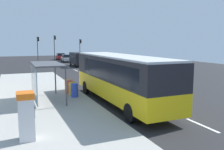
% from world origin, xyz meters
% --- Properties ---
extents(ground_plane, '(56.00, 92.00, 0.04)m').
position_xyz_m(ground_plane, '(0.00, 14.00, -0.02)').
color(ground_plane, '#262628').
extents(sidewalk_platform, '(6.20, 30.00, 0.18)m').
position_xyz_m(sidewalk_platform, '(-6.40, 2.00, 0.09)').
color(sidewalk_platform, '#ADAAA3').
rests_on(sidewalk_platform, ground).
extents(lane_stripe_seg_0, '(0.16, 2.20, 0.01)m').
position_xyz_m(lane_stripe_seg_0, '(0.25, -6.00, 0.01)').
color(lane_stripe_seg_0, silver).
rests_on(lane_stripe_seg_0, ground).
extents(lane_stripe_seg_1, '(0.16, 2.20, 0.01)m').
position_xyz_m(lane_stripe_seg_1, '(0.25, -1.00, 0.01)').
color(lane_stripe_seg_1, silver).
rests_on(lane_stripe_seg_1, ground).
extents(lane_stripe_seg_2, '(0.16, 2.20, 0.01)m').
position_xyz_m(lane_stripe_seg_2, '(0.25, 4.00, 0.01)').
color(lane_stripe_seg_2, silver).
rests_on(lane_stripe_seg_2, ground).
extents(lane_stripe_seg_3, '(0.16, 2.20, 0.01)m').
position_xyz_m(lane_stripe_seg_3, '(0.25, 9.00, 0.01)').
color(lane_stripe_seg_3, silver).
rests_on(lane_stripe_seg_3, ground).
extents(lane_stripe_seg_4, '(0.16, 2.20, 0.01)m').
position_xyz_m(lane_stripe_seg_4, '(0.25, 14.00, 0.01)').
color(lane_stripe_seg_4, silver).
rests_on(lane_stripe_seg_4, ground).
extents(lane_stripe_seg_5, '(0.16, 2.20, 0.01)m').
position_xyz_m(lane_stripe_seg_5, '(0.25, 19.00, 0.01)').
color(lane_stripe_seg_5, silver).
rests_on(lane_stripe_seg_5, ground).
extents(lane_stripe_seg_6, '(0.16, 2.20, 0.01)m').
position_xyz_m(lane_stripe_seg_6, '(0.25, 24.00, 0.01)').
color(lane_stripe_seg_6, silver).
rests_on(lane_stripe_seg_6, ground).
extents(lane_stripe_seg_7, '(0.16, 2.20, 0.01)m').
position_xyz_m(lane_stripe_seg_7, '(0.25, 29.00, 0.01)').
color(lane_stripe_seg_7, silver).
rests_on(lane_stripe_seg_7, ground).
extents(bus, '(2.60, 11.03, 3.21)m').
position_xyz_m(bus, '(-1.71, -0.50, 1.84)').
color(bus, yellow).
rests_on(bus, ground).
extents(white_van, '(2.08, 5.23, 2.30)m').
position_xyz_m(white_van, '(2.20, 24.79, 1.34)').
color(white_van, black).
rests_on(white_van, ground).
extents(sedan_near, '(2.03, 4.49, 1.52)m').
position_xyz_m(sedan_near, '(2.30, 34.56, 0.79)').
color(sedan_near, '#B7B7BC').
rests_on(sedan_near, ground).
extents(sedan_far, '(2.04, 4.49, 1.52)m').
position_xyz_m(sedan_far, '(2.30, 40.97, 0.79)').
color(sedan_far, '#A51919').
rests_on(sedan_far, ground).
extents(ticket_machine, '(0.66, 0.76, 1.94)m').
position_xyz_m(ticket_machine, '(-7.81, -4.95, 1.17)').
color(ticket_machine, silver).
rests_on(ticket_machine, sidewalk_platform).
extents(recycling_bin_blue, '(0.52, 0.52, 0.95)m').
position_xyz_m(recycling_bin_blue, '(-4.20, 1.76, 0.66)').
color(recycling_bin_blue, blue).
rests_on(recycling_bin_blue, sidewalk_platform).
extents(recycling_bin_yellow, '(0.52, 0.52, 0.95)m').
position_xyz_m(recycling_bin_yellow, '(-4.20, 2.46, 0.66)').
color(recycling_bin_yellow, yellow).
rests_on(recycling_bin_yellow, sidewalk_platform).
extents(recycling_bin_red, '(0.52, 0.52, 0.95)m').
position_xyz_m(recycling_bin_red, '(-4.20, 3.16, 0.66)').
color(recycling_bin_red, red).
rests_on(recycling_bin_red, sidewalk_platform).
extents(recycling_bin_orange, '(0.52, 0.52, 0.95)m').
position_xyz_m(recycling_bin_orange, '(-4.20, 3.86, 0.66)').
color(recycling_bin_orange, orange).
rests_on(recycling_bin_orange, sidewalk_platform).
extents(traffic_light_near_side, '(0.49, 0.28, 4.70)m').
position_xyz_m(traffic_light_near_side, '(5.50, 35.57, 3.14)').
color(traffic_light_near_side, '#2D2D2D').
rests_on(traffic_light_near_side, ground).
extents(traffic_light_far_side, '(0.49, 0.28, 5.16)m').
position_xyz_m(traffic_light_far_side, '(-3.10, 36.37, 3.42)').
color(traffic_light_far_side, '#2D2D2D').
rests_on(traffic_light_far_side, ground).
extents(traffic_light_median, '(0.49, 0.28, 5.49)m').
position_xyz_m(traffic_light_median, '(0.39, 37.17, 3.62)').
color(traffic_light_median, '#2D2D2D').
rests_on(traffic_light_median, ground).
extents(bus_shelter, '(1.80, 4.00, 2.50)m').
position_xyz_m(bus_shelter, '(-6.41, 1.47, 2.10)').
color(bus_shelter, '#4C4C51').
rests_on(bus_shelter, sidewalk_platform).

